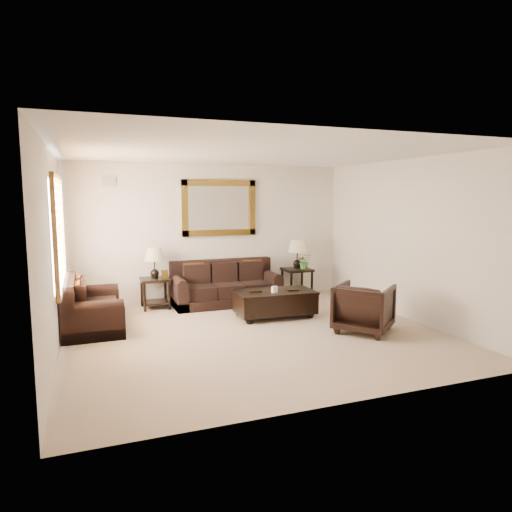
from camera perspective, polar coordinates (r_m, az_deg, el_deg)
name	(u,v)px	position (r m, az deg, el deg)	size (l,w,h in m)	color
room	(255,246)	(6.72, -0.11, 1.29)	(5.51, 5.01, 2.71)	#A1836F
window	(59,233)	(7.20, -23.41, 2.68)	(0.07, 1.96, 1.66)	white
mirror	(219,208)	(9.09, -4.60, 6.01)	(1.50, 0.06, 1.10)	#513410
air_vent	(109,181)	(8.76, -17.90, 8.90)	(0.25, 0.02, 0.18)	#999999
sofa	(225,288)	(8.90, -3.84, -4.04)	(2.04, 0.88, 0.84)	black
loveseat	(89,311)	(7.62, -20.17, -6.42)	(0.88, 1.48, 0.83)	black
end_table_left	(155,269)	(8.65, -12.55, -1.56)	(0.52, 0.52, 1.14)	black
end_table_right	(297,259)	(9.47, 5.16, -0.44)	(0.54, 0.54, 1.19)	black
coffee_table	(275,301)	(7.91, 2.37, -5.61)	(1.38, 0.78, 0.57)	black
armchair	(364,305)	(7.23, 13.34, -6.04)	(0.80, 0.75, 0.82)	black
potted_plant	(304,263)	(9.45, 6.06, -0.88)	(0.28, 0.31, 0.24)	#276021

